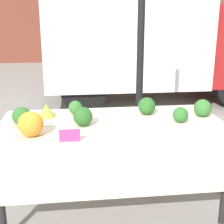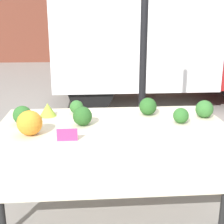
{
  "view_description": "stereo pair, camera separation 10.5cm",
  "coord_description": "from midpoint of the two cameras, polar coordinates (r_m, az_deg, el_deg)",
  "views": [
    {
      "loc": [
        -0.29,
        -2.42,
        1.58
      ],
      "look_at": [
        0.0,
        0.0,
        0.86
      ],
      "focal_mm": 50.0,
      "sensor_mm": 36.0,
      "label": 1
    },
    {
      "loc": [
        -0.19,
        -2.43,
        1.58
      ],
      "look_at": [
        0.0,
        0.0,
        0.86
      ],
      "focal_mm": 50.0,
      "sensor_mm": 36.0,
      "label": 2
    }
  ],
  "objects": [
    {
      "name": "broccoli_head_2",
      "position": [
        2.77,
        -7.81,
        0.82
      ],
      "size": [
        0.12,
        0.12,
        0.12
      ],
      "color": "#336B2D",
      "rests_on": "market_table"
    },
    {
      "name": "broccoli_head_5",
      "position": [
        2.45,
        -6.56,
        -0.83
      ],
      "size": [
        0.15,
        0.15,
        0.15
      ],
      "color": "#285B23",
      "rests_on": "market_table"
    },
    {
      "name": "parked_truck",
      "position": [
        6.31,
        6.29,
        13.65
      ],
      "size": [
        4.31,
        1.89,
        2.41
      ],
      "color": "white",
      "rests_on": "ground_plane"
    },
    {
      "name": "orange_cauliflower",
      "position": [
        2.3,
        -15.91,
        -2.16
      ],
      "size": [
        0.18,
        0.18,
        0.18
      ],
      "color": "orange",
      "rests_on": "market_table"
    },
    {
      "name": "romanesco_head",
      "position": [
        2.73,
        -12.97,
        0.27
      ],
      "size": [
        0.14,
        0.14,
        0.12
      ],
      "color": "#93B238",
      "rests_on": "market_table"
    },
    {
      "name": "broccoli_head_4",
      "position": [
        2.56,
        -17.31,
        -0.76
      ],
      "size": [
        0.15,
        0.15,
        0.15
      ],
      "color": "#2D6628",
      "rests_on": "market_table"
    },
    {
      "name": "broccoli_head_3",
      "position": [
        2.74,
        5.29,
        1.1
      ],
      "size": [
        0.15,
        0.15,
        0.15
      ],
      "color": "#285B23",
      "rests_on": "market_table"
    },
    {
      "name": "tent_pole",
      "position": [
        3.11,
        4.23,
        10.75
      ],
      "size": [
        0.07,
        0.07,
        2.55
      ],
      "color": "black",
      "rests_on": "ground_plane"
    },
    {
      "name": "broccoli_head_1",
      "position": [
        2.77,
        15.2,
        0.71
      ],
      "size": [
        0.15,
        0.15,
        0.15
      ],
      "color": "#336B2D",
      "rests_on": "market_table"
    },
    {
      "name": "ground_plane",
      "position": [
        2.9,
        -1.08,
        -16.56
      ],
      "size": [
        40.0,
        40.0,
        0.0
      ],
      "primitive_type": "plane",
      "color": "gray"
    },
    {
      "name": "broccoli_head_0",
      "position": [
        2.57,
        11.27,
        -0.5
      ],
      "size": [
        0.13,
        0.13,
        0.13
      ],
      "color": "#2D6628",
      "rests_on": "market_table"
    },
    {
      "name": "price_sign",
      "position": [
        2.15,
        -9.14,
        -4.29
      ],
      "size": [
        0.14,
        0.01,
        0.09
      ],
      "color": "#E53D84",
      "rests_on": "market_table"
    },
    {
      "name": "market_table",
      "position": [
        2.54,
        -1.02,
        -4.22
      ],
      "size": [
        1.82,
        0.84,
        0.78
      ],
      "color": "beige",
      "rests_on": "ground_plane"
    }
  ]
}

